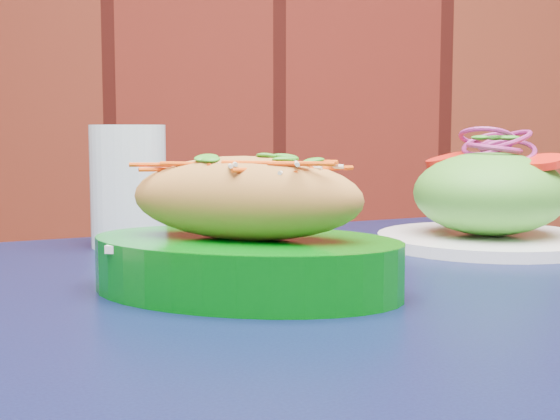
{
  "coord_description": "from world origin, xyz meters",
  "views": [
    {
      "loc": [
        0.29,
        1.13,
        0.88
      ],
      "look_at": [
        0.32,
        1.78,
        0.81
      ],
      "focal_mm": 50.0,
      "sensor_mm": 36.0,
      "label": 1
    }
  ],
  "objects": [
    {
      "name": "water_glass",
      "position": [
        0.17,
        1.98,
        0.82
      ],
      "size": [
        0.08,
        0.08,
        0.13
      ],
      "primitive_type": "cylinder",
      "color": "silver",
      "rests_on": "cafe_table"
    },
    {
      "name": "banh_mi_basket",
      "position": [
        0.29,
        1.73,
        0.79
      ],
      "size": [
        0.29,
        0.24,
        0.12
      ],
      "rotation": [
        0.0,
        0.0,
        -0.38
      ],
      "color": "#00600A",
      "rests_on": "cafe_table"
    },
    {
      "name": "cafe_table",
      "position": [
        0.4,
        1.74,
        0.66
      ],
      "size": [
        1.04,
        1.04,
        0.75
      ],
      "rotation": [
        0.0,
        0.0,
        0.38
      ],
      "color": "black",
      "rests_on": "ground"
    },
    {
      "name": "salad_plate",
      "position": [
        0.56,
        1.96,
        0.8
      ],
      "size": [
        0.24,
        0.24,
        0.13
      ],
      "rotation": [
        0.0,
        0.0,
        -0.27
      ],
      "color": "white",
      "rests_on": "cafe_table"
    }
  ]
}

